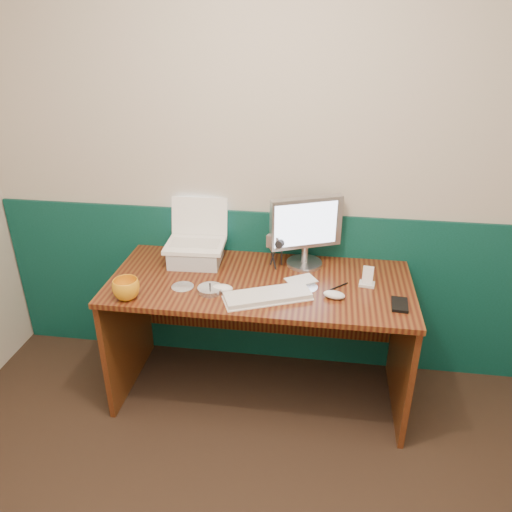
% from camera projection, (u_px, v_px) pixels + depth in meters
% --- Properties ---
extents(back_wall, '(3.50, 0.04, 2.50)m').
position_uv_depth(back_wall, '(287.00, 170.00, 2.74)').
color(back_wall, '#BEB3A1').
rests_on(back_wall, ground).
extents(wainscot, '(3.48, 0.02, 1.00)m').
position_uv_depth(wainscot, '(283.00, 290.00, 3.06)').
color(wainscot, '#073528').
rests_on(wainscot, ground).
extents(desk, '(1.60, 0.70, 0.75)m').
position_uv_depth(desk, '(260.00, 339.00, 2.81)').
color(desk, '#3A120A').
rests_on(desk, ground).
extents(laptop_riser, '(0.29, 0.25, 0.10)m').
position_uv_depth(laptop_riser, '(196.00, 255.00, 2.82)').
color(laptop_riser, silver).
rests_on(laptop_riser, desk).
extents(laptop, '(0.34, 0.26, 0.27)m').
position_uv_depth(laptop, '(194.00, 225.00, 2.74)').
color(laptop, white).
rests_on(laptop, laptop_riser).
extents(monitor, '(0.41, 0.26, 0.40)m').
position_uv_depth(monitor, '(306.00, 232.00, 2.73)').
color(monitor, '#B1B0B5').
rests_on(monitor, desk).
extents(keyboard, '(0.45, 0.30, 0.02)m').
position_uv_depth(keyboard, '(268.00, 296.00, 2.47)').
color(keyboard, silver).
rests_on(keyboard, desk).
extents(mouse_right, '(0.12, 0.09, 0.04)m').
position_uv_depth(mouse_right, '(334.00, 295.00, 2.48)').
color(mouse_right, silver).
rests_on(mouse_right, desk).
extents(mouse_left, '(0.11, 0.07, 0.04)m').
position_uv_depth(mouse_left, '(222.00, 288.00, 2.54)').
color(mouse_left, white).
rests_on(mouse_left, desk).
extents(mug, '(0.17, 0.17, 0.11)m').
position_uv_depth(mug, '(126.00, 289.00, 2.46)').
color(mug, orange).
rests_on(mug, desk).
extents(camcorder, '(0.15, 0.17, 0.22)m').
position_uv_depth(camcorder, '(276.00, 248.00, 2.74)').
color(camcorder, '#AEADB2').
rests_on(camcorder, desk).
extents(cd_spindle, '(0.13, 0.13, 0.03)m').
position_uv_depth(cd_spindle, '(210.00, 290.00, 2.53)').
color(cd_spindle, silver).
rests_on(cd_spindle, desk).
extents(cd_loose_a, '(0.12, 0.12, 0.00)m').
position_uv_depth(cd_loose_a, '(183.00, 287.00, 2.59)').
color(cd_loose_a, silver).
rests_on(cd_loose_a, desk).
extents(cd_loose_b, '(0.13, 0.13, 0.00)m').
position_uv_depth(cd_loose_b, '(305.00, 287.00, 2.58)').
color(cd_loose_b, silver).
rests_on(cd_loose_b, desk).
extents(pen, '(0.11, 0.10, 0.01)m').
position_uv_depth(pen, '(338.00, 287.00, 2.58)').
color(pen, black).
rests_on(pen, desk).
extents(papers, '(0.19, 0.17, 0.00)m').
position_uv_depth(papers, '(301.00, 280.00, 2.65)').
color(papers, white).
rests_on(papers, desk).
extents(dock, '(0.09, 0.07, 0.01)m').
position_uv_depth(dock, '(367.00, 284.00, 2.60)').
color(dock, silver).
rests_on(dock, desk).
extents(music_player, '(0.06, 0.03, 0.09)m').
position_uv_depth(music_player, '(368.00, 275.00, 2.57)').
color(music_player, white).
rests_on(music_player, dock).
extents(pda, '(0.09, 0.14, 0.02)m').
position_uv_depth(pda, '(400.00, 305.00, 2.41)').
color(pda, black).
rests_on(pda, desk).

